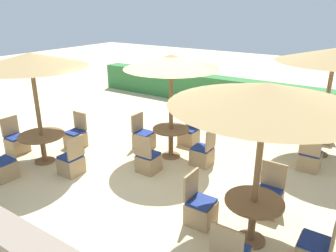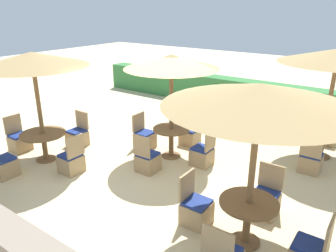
{
  "view_description": "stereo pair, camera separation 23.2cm",
  "coord_description": "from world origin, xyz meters",
  "px_view_note": "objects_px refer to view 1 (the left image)",
  "views": [
    {
      "loc": [
        4.05,
        -5.47,
        3.61
      ],
      "look_at": [
        0.0,
        0.6,
        0.9
      ],
      "focal_mm": 35.0,
      "sensor_mm": 36.0,
      "label": 1
    },
    {
      "loc": [
        4.24,
        -5.33,
        3.61
      ],
      "look_at": [
        0.0,
        0.6,
        0.9
      ],
      "focal_mm": 35.0,
      "sensor_mm": 36.0,
      "label": 2
    }
  ],
  "objects_px": {
    "patio_chair_center_west": "(143,139)",
    "patio_chair_center_north": "(189,135)",
    "patio_chair_front_right_north": "(268,199)",
    "round_table_center": "(171,136)",
    "patio_chair_back_right_north": "(324,133)",
    "patio_chair_front_left_south": "(3,168)",
    "patio_chair_front_right_west": "(200,209)",
    "round_table_front_left": "(42,140)",
    "patio_chair_center_east": "(203,154)",
    "patio_chair_center_south": "(148,161)",
    "patio_chair_front_left_east": "(72,163)",
    "patio_chair_front_left_north": "(76,138)",
    "patio_chair_back_right_south": "(310,159)",
    "parasol_center": "(171,62)",
    "parasol_front_right": "(266,95)",
    "round_table_front_right": "(253,211)",
    "parasol_back_right": "(335,56)",
    "patio_chair_front_left_west": "(17,143)",
    "round_table_back_right": "(321,133)",
    "parasol_front_left": "(30,60)"
  },
  "relations": [
    {
      "from": "round_table_center",
      "to": "patio_chair_front_left_north",
      "type": "bearing_deg",
      "value": -159.42
    },
    {
      "from": "round_table_front_right",
      "to": "patio_chair_front_right_west",
      "type": "bearing_deg",
      "value": -177.5
    },
    {
      "from": "patio_chair_center_east",
      "to": "patio_chair_front_left_north",
      "type": "distance_m",
      "value": 3.46
    },
    {
      "from": "patio_chair_back_right_north",
      "to": "patio_chair_front_left_south",
      "type": "height_order",
      "value": "same"
    },
    {
      "from": "patio_chair_front_left_west",
      "to": "patio_chair_front_left_north",
      "type": "bearing_deg",
      "value": 137.35
    },
    {
      "from": "patio_chair_back_right_north",
      "to": "patio_chair_center_west",
      "type": "relative_size",
      "value": 1.0
    },
    {
      "from": "patio_chair_center_east",
      "to": "patio_chair_center_north",
      "type": "relative_size",
      "value": 1.0
    },
    {
      "from": "round_table_front_left",
      "to": "parasol_back_right",
      "type": "bearing_deg",
      "value": 37.03
    },
    {
      "from": "round_table_front_right",
      "to": "round_table_center",
      "type": "height_order",
      "value": "round_table_front_right"
    },
    {
      "from": "patio_chair_center_south",
      "to": "patio_chair_front_left_east",
      "type": "height_order",
      "value": "same"
    },
    {
      "from": "parasol_front_right",
      "to": "parasol_center",
      "type": "relative_size",
      "value": 1.07
    },
    {
      "from": "patio_chair_center_west",
      "to": "patio_chair_front_left_north",
      "type": "xyz_separation_m",
      "value": [
        -1.55,
        -0.95,
        0.0
      ]
    },
    {
      "from": "patio_chair_front_right_north",
      "to": "patio_chair_center_north",
      "type": "xyz_separation_m",
      "value": [
        -2.81,
        1.94,
        0.0
      ]
    },
    {
      "from": "patio_chair_center_east",
      "to": "patio_chair_front_left_south",
      "type": "relative_size",
      "value": 1.0
    },
    {
      "from": "patio_chair_front_right_north",
      "to": "round_table_front_left",
      "type": "height_order",
      "value": "patio_chair_front_right_north"
    },
    {
      "from": "patio_chair_back_right_north",
      "to": "patio_chair_front_left_south",
      "type": "relative_size",
      "value": 1.0
    },
    {
      "from": "patio_chair_center_north",
      "to": "parasol_front_left",
      "type": "xyz_separation_m",
      "value": [
        -2.39,
        -2.91,
        2.2
      ]
    },
    {
      "from": "patio_chair_center_north",
      "to": "patio_chair_front_left_east",
      "type": "height_order",
      "value": "same"
    },
    {
      "from": "patio_chair_back_right_south",
      "to": "patio_chair_front_left_west",
      "type": "xyz_separation_m",
      "value": [
        -6.51,
        -3.18,
        0.0
      ]
    },
    {
      "from": "patio_chair_front_left_west",
      "to": "round_table_back_right",
      "type": "bearing_deg",
      "value": 122.65
    },
    {
      "from": "round_table_front_right",
      "to": "patio_chair_front_left_west",
      "type": "distance_m",
      "value": 6.28
    },
    {
      "from": "patio_chair_back_right_south",
      "to": "round_table_front_left",
      "type": "relative_size",
      "value": 0.87
    },
    {
      "from": "patio_chair_back_right_north",
      "to": "patio_chair_front_left_east",
      "type": "xyz_separation_m",
      "value": [
        -4.39,
        -5.17,
        0.0
      ]
    },
    {
      "from": "patio_chair_front_right_west",
      "to": "parasol_front_left",
      "type": "relative_size",
      "value": 0.35
    },
    {
      "from": "patio_chair_center_north",
      "to": "patio_chair_front_left_south",
      "type": "relative_size",
      "value": 1.0
    },
    {
      "from": "patio_chair_front_left_north",
      "to": "patio_chair_front_left_west",
      "type": "relative_size",
      "value": 1.0
    },
    {
      "from": "parasol_front_right",
      "to": "patio_chair_front_right_north",
      "type": "relative_size",
      "value": 2.94
    },
    {
      "from": "parasol_front_left",
      "to": "patio_chair_front_left_south",
      "type": "distance_m",
      "value": 2.43
    },
    {
      "from": "patio_chair_front_right_north",
      "to": "round_table_center",
      "type": "xyz_separation_m",
      "value": [
        -2.78,
        0.99,
        0.29
      ]
    },
    {
      "from": "parasol_back_right",
      "to": "patio_chair_center_north",
      "type": "relative_size",
      "value": 2.89
    },
    {
      "from": "patio_chair_center_south",
      "to": "round_table_front_right",
      "type": "bearing_deg",
      "value": -18.95
    },
    {
      "from": "parasol_front_left",
      "to": "patio_chair_front_left_east",
      "type": "height_order",
      "value": "parasol_front_left"
    },
    {
      "from": "parasol_front_right",
      "to": "round_table_front_right",
      "type": "distance_m",
      "value": 1.88
    },
    {
      "from": "patio_chair_center_south",
      "to": "patio_chair_front_left_west",
      "type": "bearing_deg",
      "value": -163.18
    },
    {
      "from": "patio_chair_front_right_north",
      "to": "patio_chair_front_left_east",
      "type": "xyz_separation_m",
      "value": [
        -4.15,
        -1.01,
        0.0
      ]
    },
    {
      "from": "patio_chair_back_right_south",
      "to": "parasol_center",
      "type": "distance_m",
      "value": 3.9
    },
    {
      "from": "patio_chair_front_left_north",
      "to": "parasol_center",
      "type": "bearing_deg",
      "value": -159.42
    },
    {
      "from": "parasol_back_right",
      "to": "round_table_center",
      "type": "height_order",
      "value": "parasol_back_right"
    },
    {
      "from": "parasol_back_right",
      "to": "patio_chair_front_left_west",
      "type": "relative_size",
      "value": 2.89
    },
    {
      "from": "round_table_front_right",
      "to": "parasol_center",
      "type": "distance_m",
      "value": 3.86
    },
    {
      "from": "patio_chair_front_right_west",
      "to": "patio_chair_front_left_south",
      "type": "height_order",
      "value": "same"
    },
    {
      "from": "round_table_front_right",
      "to": "patio_chair_front_right_west",
      "type": "xyz_separation_m",
      "value": [
        -0.92,
        -0.04,
        -0.3
      ]
    },
    {
      "from": "patio_chair_front_left_south",
      "to": "patio_chair_front_left_north",
      "type": "height_order",
      "value": "same"
    },
    {
      "from": "patio_chair_center_south",
      "to": "patio_chair_center_north",
      "type": "distance_m",
      "value": 1.91
    },
    {
      "from": "parasol_center",
      "to": "patio_chair_front_left_east",
      "type": "bearing_deg",
      "value": -124.19
    },
    {
      "from": "round_table_front_left",
      "to": "patio_chair_front_left_north",
      "type": "relative_size",
      "value": 1.15
    },
    {
      "from": "parasol_center",
      "to": "patio_chair_front_left_south",
      "type": "distance_m",
      "value": 4.4
    },
    {
      "from": "round_table_back_right",
      "to": "patio_chair_center_west",
      "type": "height_order",
      "value": "patio_chair_center_west"
    },
    {
      "from": "patio_chair_center_west",
      "to": "patio_chair_center_north",
      "type": "distance_m",
      "value": 1.26
    },
    {
      "from": "patio_chair_front_right_west",
      "to": "round_table_front_left",
      "type": "relative_size",
      "value": 0.87
    }
  ]
}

